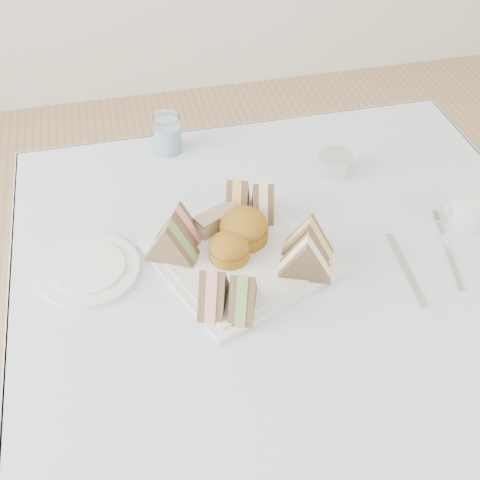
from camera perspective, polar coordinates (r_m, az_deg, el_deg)
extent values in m
plane|color=#9E7751|center=(1.71, 3.81, -20.65)|extent=(4.00, 4.00, 0.00)
cube|color=brown|center=(1.39, 4.54, -14.07)|extent=(0.90, 0.90, 0.74)
cube|color=silver|center=(1.09, 5.61, -3.63)|extent=(1.02, 1.02, 0.01)
cube|color=silver|center=(1.11, 0.00, -1.63)|extent=(0.37, 0.37, 0.01)
cylinder|color=#8E620E|center=(1.09, -1.02, -0.77)|extent=(0.09, 0.09, 0.05)
cylinder|color=#8E620E|center=(1.12, 0.36, 1.21)|extent=(0.13, 0.13, 0.06)
cube|color=tan|center=(1.15, -2.27, 1.86)|extent=(0.09, 0.07, 0.04)
cylinder|color=silver|center=(1.13, -14.08, -2.74)|extent=(0.22, 0.22, 0.01)
cylinder|color=white|center=(1.37, -6.86, 9.99)|extent=(0.06, 0.06, 0.09)
cylinder|color=silver|center=(1.32, 8.97, 7.08)|extent=(0.09, 0.09, 0.04)
cube|color=silver|center=(1.14, 15.45, -2.67)|extent=(0.03, 0.19, 0.00)
cube|color=silver|center=(1.19, 19.20, -1.32)|extent=(0.05, 0.18, 0.00)
cylinder|color=silver|center=(1.25, 20.74, 2.47)|extent=(0.08, 0.08, 0.06)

